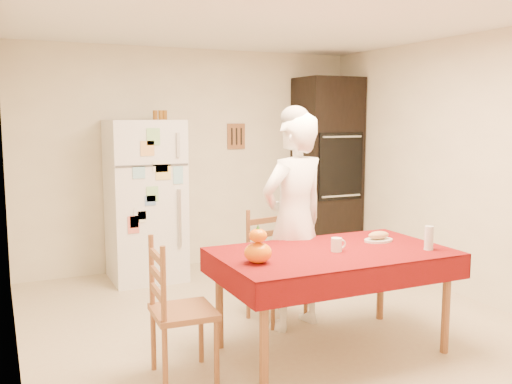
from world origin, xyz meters
TOP-DOWN VIEW (x-y plane):
  - floor at (0.00, 0.00)m, footprint 4.50×4.50m
  - room_shell at (0.00, 0.00)m, footprint 4.02×4.52m
  - refrigerator at (-0.65, 1.88)m, footprint 0.75×0.74m
  - oven_cabinet at (1.63, 1.93)m, footprint 0.70×0.62m
  - dining_table at (0.13, -0.58)m, footprint 1.70×1.00m
  - chair_far at (0.05, 0.23)m, footprint 0.50×0.48m
  - chair_left at (-1.06, -0.54)m, footprint 0.42×0.44m
  - seated_woman at (0.11, -0.03)m, footprint 0.73×0.57m
  - coffee_mug at (0.14, -0.62)m, footprint 0.08×0.08m
  - pumpkin_lower at (-0.51, -0.67)m, footprint 0.19×0.19m
  - pumpkin_upper at (-0.51, -0.67)m, footprint 0.12×0.12m
  - wine_glass at (0.79, -0.85)m, footprint 0.07×0.07m
  - bread_plate at (0.63, -0.47)m, footprint 0.24×0.24m
  - bread_loaf at (0.63, -0.47)m, footprint 0.18×0.10m
  - spice_jar_left at (-0.51, 1.93)m, footprint 0.05×0.05m
  - spice_jar_mid at (-0.45, 1.93)m, footprint 0.05×0.05m
  - spice_jar_right at (-0.40, 1.93)m, footprint 0.05×0.05m

SIDE VIEW (x-z plane):
  - floor at x=0.00m, z-range 0.00..0.00m
  - chair_far at x=0.05m, z-range 0.03..0.98m
  - chair_left at x=-1.06m, z-range 0.03..0.98m
  - dining_table at x=0.13m, z-range 0.31..1.07m
  - bread_plate at x=0.63m, z-range 0.76..0.78m
  - bread_loaf at x=0.63m, z-range 0.78..0.84m
  - coffee_mug at x=0.14m, z-range 0.76..0.86m
  - pumpkin_lower at x=-0.51m, z-range 0.76..0.90m
  - wine_glass at x=0.79m, z-range 0.76..0.94m
  - refrigerator at x=-0.65m, z-range 0.00..1.70m
  - seated_woman at x=0.11m, z-range 0.00..1.76m
  - pumpkin_upper at x=-0.51m, z-range 0.90..1.00m
  - oven_cabinet at x=1.63m, z-range 0.00..2.20m
  - room_shell at x=0.00m, z-range 0.37..2.88m
  - spice_jar_left at x=-0.51m, z-range 1.70..1.80m
  - spice_jar_mid at x=-0.45m, z-range 1.70..1.80m
  - spice_jar_right at x=-0.40m, z-range 1.70..1.80m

